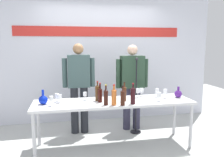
% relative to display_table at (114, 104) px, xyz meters
% --- Properties ---
extents(ground_plane, '(10.00, 10.00, 0.00)m').
position_rel_display_table_xyz_m(ground_plane, '(0.00, 0.00, -0.70)').
color(ground_plane, '#B0B3AF').
extents(back_wall, '(4.97, 0.11, 3.00)m').
position_rel_display_table_xyz_m(back_wall, '(0.00, 1.45, 0.80)').
color(back_wall, silver).
rests_on(back_wall, ground).
extents(display_table, '(2.51, 0.67, 0.76)m').
position_rel_display_table_xyz_m(display_table, '(0.00, 0.00, 0.00)').
color(display_table, silver).
rests_on(display_table, ground).
extents(decanter_blue_left, '(0.14, 0.14, 0.22)m').
position_rel_display_table_xyz_m(decanter_blue_left, '(-1.08, 0.01, 0.13)').
color(decanter_blue_left, '#0A24BE').
rests_on(decanter_blue_left, display_table).
extents(decanter_blue_right, '(0.13, 0.13, 0.19)m').
position_rel_display_table_xyz_m(decanter_blue_right, '(1.11, 0.01, 0.12)').
color(decanter_blue_right, '#512083').
rests_on(decanter_blue_right, display_table).
extents(presenter_left, '(0.59, 0.22, 1.67)m').
position_rel_display_table_xyz_m(presenter_left, '(-0.51, 0.71, 0.24)').
color(presenter_left, '#212329').
rests_on(presenter_left, ground).
extents(presenter_right, '(0.63, 0.22, 1.64)m').
position_rel_display_table_xyz_m(presenter_right, '(0.51, 0.71, 0.24)').
color(presenter_right, '#2E2C41').
rests_on(presenter_right, ground).
extents(wine_bottle_0, '(0.07, 0.07, 0.32)m').
position_rel_display_table_xyz_m(wine_bottle_0, '(-0.25, 0.07, 0.19)').
color(wine_bottle_0, '#502E14').
rests_on(wine_bottle_0, display_table).
extents(wine_bottle_1, '(0.07, 0.07, 0.31)m').
position_rel_display_table_xyz_m(wine_bottle_1, '(-0.05, -0.24, 0.19)').
color(wine_bottle_1, orange).
rests_on(wine_bottle_1, display_table).
extents(wine_bottle_2, '(0.07, 0.07, 0.30)m').
position_rel_display_table_xyz_m(wine_bottle_2, '(-0.23, -0.03, 0.18)').
color(wine_bottle_2, black).
rests_on(wine_bottle_2, display_table).
extents(wine_bottle_3, '(0.07, 0.07, 0.32)m').
position_rel_display_table_xyz_m(wine_bottle_3, '(0.24, -0.23, 0.20)').
color(wine_bottle_3, black).
rests_on(wine_bottle_3, display_table).
extents(wine_bottle_4, '(0.07, 0.07, 0.30)m').
position_rel_display_table_xyz_m(wine_bottle_4, '(0.07, -0.28, 0.18)').
color(wine_bottle_4, '#36160D').
rests_on(wine_bottle_4, display_table).
extents(wine_bottle_5, '(0.06, 0.06, 0.31)m').
position_rel_display_table_xyz_m(wine_bottle_5, '(-0.17, -0.22, 0.19)').
color(wine_bottle_5, black).
rests_on(wine_bottle_5, display_table).
extents(wine_bottle_6, '(0.07, 0.07, 0.31)m').
position_rel_display_table_xyz_m(wine_bottle_6, '(0.16, -0.03, 0.19)').
color(wine_bottle_6, '#522C17').
rests_on(wine_bottle_6, display_table).
extents(wine_glass_left_0, '(0.07, 0.07, 0.13)m').
position_rel_display_table_xyz_m(wine_glass_left_0, '(-0.84, 0.06, 0.15)').
color(wine_glass_left_0, white).
rests_on(wine_glass_left_0, display_table).
extents(wine_glass_left_1, '(0.06, 0.06, 0.15)m').
position_rel_display_table_xyz_m(wine_glass_left_1, '(-0.95, -0.11, 0.16)').
color(wine_glass_left_1, white).
rests_on(wine_glass_left_1, display_table).
extents(wine_glass_left_2, '(0.06, 0.06, 0.14)m').
position_rel_display_table_xyz_m(wine_glass_left_2, '(-0.44, 0.13, 0.16)').
color(wine_glass_left_2, white).
rests_on(wine_glass_left_2, display_table).
extents(wine_glass_left_3, '(0.07, 0.07, 0.13)m').
position_rel_display_table_xyz_m(wine_glass_left_3, '(-0.88, 0.14, 0.15)').
color(wine_glass_left_3, white).
rests_on(wine_glass_left_3, display_table).
extents(wine_glass_right_0, '(0.06, 0.06, 0.15)m').
position_rel_display_table_xyz_m(wine_glass_right_0, '(0.88, 0.02, 0.16)').
color(wine_glass_right_0, white).
rests_on(wine_glass_right_0, display_table).
extents(wine_glass_right_1, '(0.06, 0.06, 0.15)m').
position_rel_display_table_xyz_m(wine_glass_right_1, '(0.77, 0.11, 0.16)').
color(wine_glass_right_1, white).
rests_on(wine_glass_right_1, display_table).
extents(wine_glass_right_2, '(0.07, 0.07, 0.14)m').
position_rel_display_table_xyz_m(wine_glass_right_2, '(0.55, 0.25, 0.16)').
color(wine_glass_right_2, white).
rests_on(wine_glass_right_2, display_table).
extents(wine_glass_right_3, '(0.06, 0.06, 0.16)m').
position_rel_display_table_xyz_m(wine_glass_right_3, '(0.44, 0.14, 0.17)').
color(wine_glass_right_3, white).
rests_on(wine_glass_right_3, display_table).
extents(wine_glass_right_4, '(0.07, 0.07, 0.15)m').
position_rel_display_table_xyz_m(wine_glass_right_4, '(0.69, -0.16, 0.16)').
color(wine_glass_right_4, white).
rests_on(wine_glass_right_4, display_table).
extents(microphone_stand, '(0.20, 0.20, 1.42)m').
position_rel_display_table_xyz_m(microphone_stand, '(0.53, 0.50, -0.24)').
color(microphone_stand, black).
rests_on(microphone_stand, ground).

